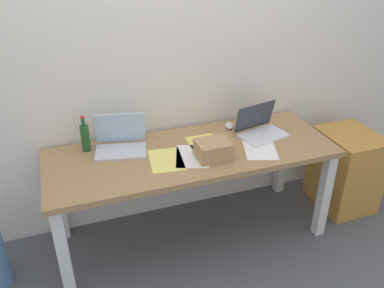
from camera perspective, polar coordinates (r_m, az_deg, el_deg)
The scene contains 13 objects.
ground_plane at distance 3.12m, azimuth 0.00°, elevation -12.63°, with size 8.00×8.00×0.00m, color #515459.
back_wall at distance 2.84m, azimuth -2.84°, elevation 13.11°, with size 5.20×0.08×2.60m, color silver.
desk at distance 2.74m, azimuth 0.00°, elevation -2.59°, with size 1.94×0.71×0.73m.
laptop_left at distance 2.72m, azimuth -10.12°, elevation 0.21°, with size 0.38×0.30×0.25m.
laptop_right at distance 2.92m, azimuth 9.69°, elevation 2.16°, with size 0.37×0.30×0.22m.
beer_bottle at distance 2.75m, azimuth -14.93°, elevation 0.95°, with size 0.06×0.06×0.25m.
computer_mouse at distance 3.01m, azimuth 5.31°, elevation 2.62°, with size 0.06×0.10×0.03m, color silver.
cardboard_box at distance 2.59m, azimuth 2.98°, elevation -0.84°, with size 0.21×0.18×0.12m, color tan.
paper_yellow_folder at distance 2.59m, azimuth -3.70°, elevation -2.26°, with size 0.21×0.30×0.00m, color #F4E06B.
paper_sheet_front_right at distance 2.75m, azimuth 9.62°, elevation -0.67°, with size 0.21×0.30×0.00m, color white.
paper_sheet_center at distance 2.63m, azimuth 0.04°, elevation -1.75°, with size 0.21×0.30×0.00m, color white.
paper_sheet_near_back at distance 2.76m, azimuth 1.90°, elevation -0.12°, with size 0.21×0.30×0.00m, color #F4E06B.
filing_cabinet at distance 3.48m, azimuth 20.93°, elevation -3.42°, with size 0.40×0.48×0.64m, color #C68938.
Camera 1 is at (-0.77, -2.21, 2.07)m, focal length 37.53 mm.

